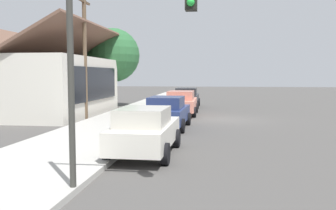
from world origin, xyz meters
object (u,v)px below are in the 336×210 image
Objects in this scene: car_coral at (181,103)px; utility_pole_wooden at (85,53)px; car_navy at (167,112)px; shade_tree at (113,55)px; fire_hydrant_red at (160,107)px; car_ivory at (145,131)px; traffic_light_main at (118,34)px; car_charcoal at (187,97)px.

utility_pole_wooden is (-2.87, 5.46, 3.11)m from car_coral.
shade_tree is at bearing 28.60° from car_navy.
fire_hydrant_red is at bearing -138.67° from shade_tree.
shade_tree is at bearing 19.87° from car_ivory.
fire_hydrant_red is (0.48, 1.46, -0.32)m from car_coral.
traffic_light_main is 14.65m from utility_pole_wooden.
car_navy is 6.17× the size of fire_hydrant_red.
car_coral is 16.59m from traffic_light_main.
car_navy is 0.58× the size of utility_pole_wooden.
car_charcoal is at bearing 0.78° from traffic_light_main.
car_ivory is 0.95× the size of car_coral.
traffic_light_main is at bearing -179.91° from car_coral.
car_navy is (6.00, 0.06, 0.00)m from car_ivory.
car_charcoal is at bearing 1.13° from car_ivory.
traffic_light_main reaches higher than car_coral.
car_navy is 7.06m from utility_pole_wooden.
car_charcoal is (11.92, 0.01, 0.00)m from car_navy.
utility_pole_wooden is at bearing 117.08° from car_coral.
car_charcoal is 0.88× the size of traffic_light_main.
shade_tree is at bearing 5.31° from utility_pole_wooden.
car_charcoal is (17.92, 0.07, 0.00)m from car_ivory.
shade_tree is (18.19, 6.25, 3.42)m from car_ivory.
traffic_light_main is at bearing -174.38° from fire_hydrant_red.
utility_pole_wooden is at bearing 129.94° from fire_hydrant_red.
car_coral is at bearing -62.31° from utility_pole_wooden.
car_charcoal is 22.23m from traffic_light_main.
car_charcoal is at bearing 0.41° from car_coral.
car_coral is 0.89× the size of traffic_light_main.
traffic_light_main reaches higher than car_charcoal.
car_charcoal is 10.57m from utility_pole_wooden.
car_charcoal is at bearing 1.72° from car_navy.
car_coral is 1.01× the size of car_charcoal.
fire_hydrant_red is (16.85, 1.66, -2.99)m from traffic_light_main.
utility_pole_wooden is (-8.56, 5.36, 3.11)m from car_charcoal.
shade_tree is (5.97, 6.28, 3.42)m from car_coral.
utility_pole_wooden reaches higher than traffic_light_main.
car_navy and car_charcoal have the same top height.
traffic_light_main reaches higher than car_navy.
shade_tree is at bearing 16.18° from traffic_light_main.
car_charcoal is at bearing -32.05° from utility_pole_wooden.
shade_tree is at bearing 86.80° from car_charcoal.
car_coral is 6.50× the size of fire_hydrant_red.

